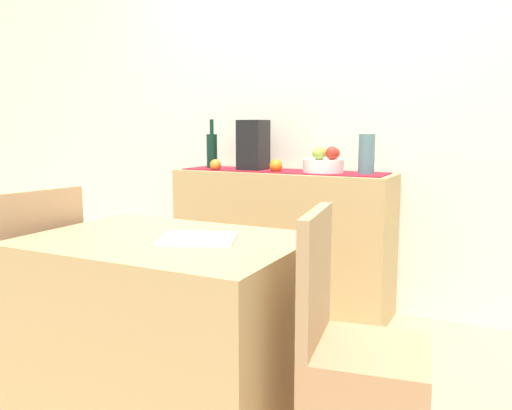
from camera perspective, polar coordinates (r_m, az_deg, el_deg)
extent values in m
cube|color=tan|center=(2.65, -2.04, -17.93)|extent=(6.40, 6.40, 0.02)
cube|color=silver|center=(3.46, 7.37, 11.43)|extent=(6.40, 0.06, 2.70)
cube|color=tan|center=(3.35, 2.86, -3.94)|extent=(1.39, 0.42, 0.89)
cube|color=maroon|center=(3.29, 2.92, 3.74)|extent=(1.31, 0.32, 0.01)
cylinder|color=white|center=(3.19, 7.38, 4.30)|extent=(0.25, 0.25, 0.08)
sphere|color=gold|center=(3.19, 7.06, 5.69)|extent=(0.07, 0.07, 0.07)
sphere|color=#B72D20|center=(3.13, 8.34, 5.66)|extent=(0.08, 0.08, 0.08)
sphere|color=red|center=(3.23, 8.60, 5.64)|extent=(0.07, 0.07, 0.07)
sphere|color=#90B242|center=(3.12, 6.85, 5.63)|extent=(0.07, 0.07, 0.07)
cylinder|color=#0F2F23|center=(3.52, -4.85, 5.87)|extent=(0.07, 0.07, 0.23)
cylinder|color=#0F2F23|center=(3.51, -4.89, 8.55)|extent=(0.03, 0.03, 0.10)
cube|color=black|center=(3.36, -0.30, 6.56)|extent=(0.16, 0.18, 0.32)
cylinder|color=slate|center=(3.11, 12.02, 5.44)|extent=(0.09, 0.09, 0.24)
sphere|color=orange|center=(3.24, 2.20, 4.33)|extent=(0.08, 0.08, 0.08)
sphere|color=orange|center=(3.37, -4.46, 4.41)|extent=(0.07, 0.07, 0.07)
cube|color=tan|center=(2.18, -9.76, -13.18)|extent=(1.07, 0.76, 0.74)
cube|color=white|center=(2.00, -6.31, -3.70)|extent=(0.34, 0.30, 0.02)
cube|color=tan|center=(2.76, -23.80, -12.27)|extent=(0.46, 0.46, 0.45)
cube|color=tan|center=(2.49, -22.34, -3.62)|extent=(0.11, 0.40, 0.45)
cube|color=tan|center=(1.92, 11.91, -21.16)|extent=(0.46, 0.46, 0.45)
cube|color=tan|center=(1.77, 6.49, -7.81)|extent=(0.10, 0.40, 0.45)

